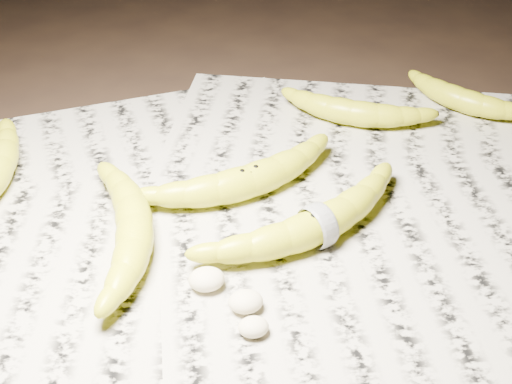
{
  "coord_description": "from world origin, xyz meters",
  "views": [
    {
      "loc": [
        -0.08,
        -0.6,
        0.51
      ],
      "look_at": [
        0.01,
        0.01,
        0.05
      ],
      "focal_mm": 50.0,
      "sensor_mm": 36.0,
      "label": 1
    }
  ],
  "objects": [
    {
      "name": "ground",
      "position": [
        0.0,
        0.0,
        0.0
      ],
      "size": [
        3.0,
        3.0,
        0.0
      ],
      "primitive_type": "plane",
      "color": "black",
      "rests_on": "ground"
    },
    {
      "name": "newspaper_patch",
      "position": [
        0.02,
        0.02,
        0.0
      ],
      "size": [
        0.9,
        0.7,
        0.01
      ],
      "primitive_type": "cube",
      "color": "#ACA694",
      "rests_on": "ground"
    },
    {
      "name": "banana_left_b",
      "position": [
        -0.12,
        -0.0,
        0.03
      ],
      "size": [
        0.07,
        0.21,
        0.04
      ],
      "primitive_type": null,
      "rotation": [
        0.0,
        0.0,
        1.58
      ],
      "color": "yellow",
      "rests_on": "newspaper_patch"
    },
    {
      "name": "banana_center",
      "position": [
        0.01,
        0.06,
        0.03
      ],
      "size": [
        0.23,
        0.14,
        0.04
      ],
      "primitive_type": null,
      "rotation": [
        0.0,
        0.0,
        0.35
      ],
      "color": "yellow",
      "rests_on": "newspaper_patch"
    },
    {
      "name": "banana_taped",
      "position": [
        0.07,
        -0.03,
        0.03
      ],
      "size": [
        0.25,
        0.17,
        0.04
      ],
      "primitive_type": null,
      "rotation": [
        0.0,
        0.0,
        0.46
      ],
      "color": "yellow",
      "rests_on": "newspaper_patch"
    },
    {
      "name": "banana_upper_a",
      "position": [
        0.17,
        0.21,
        0.03
      ],
      "size": [
        0.19,
        0.13,
        0.04
      ],
      "primitive_type": null,
      "rotation": [
        0.0,
        0.0,
        -0.46
      ],
      "color": "yellow",
      "rests_on": "newspaper_patch"
    },
    {
      "name": "banana_upper_b",
      "position": [
        0.33,
        0.22,
        0.02
      ],
      "size": [
        0.15,
        0.16,
        0.03
      ],
      "primitive_type": null,
      "rotation": [
        0.0,
        0.0,
        -0.83
      ],
      "color": "yellow",
      "rests_on": "newspaper_patch"
    },
    {
      "name": "measuring_tape",
      "position": [
        0.07,
        -0.03,
        0.03
      ],
      "size": [
        0.03,
        0.05,
        0.05
      ],
      "primitive_type": "torus",
      "rotation": [
        0.0,
        1.57,
        0.46
      ],
      "color": "white",
      "rests_on": "newspaper_patch"
    },
    {
      "name": "flesh_chunk_a",
      "position": [
        -0.05,
        -0.08,
        0.02
      ],
      "size": [
        0.04,
        0.03,
        0.02
      ],
      "primitive_type": "ellipsoid",
      "color": "beige",
      "rests_on": "newspaper_patch"
    },
    {
      "name": "flesh_chunk_b",
      "position": [
        -0.02,
        -0.12,
        0.02
      ],
      "size": [
        0.03,
        0.03,
        0.02
      ],
      "primitive_type": "ellipsoid",
      "color": "beige",
      "rests_on": "newspaper_patch"
    },
    {
      "name": "flesh_chunk_c",
      "position": [
        -0.02,
        -0.15,
        0.02
      ],
      "size": [
        0.03,
        0.02,
        0.02
      ],
      "primitive_type": "ellipsoid",
      "color": "beige",
      "rests_on": "newspaper_patch"
    }
  ]
}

